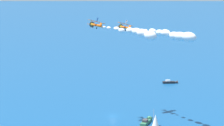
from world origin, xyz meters
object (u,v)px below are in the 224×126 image
biplane_lead (96,25)px  motorboat_inshore (147,121)px  wingwalker_lead (97,19)px  motorboat_far_port (171,82)px  biplane_wingman (125,27)px  wingwalker_wingman (126,22)px

biplane_lead → motorboat_inshore: bearing=-7.6°
wingwalker_lead → motorboat_far_port: bearing=66.0°
biplane_lead → biplane_wingman: (9.98, 11.27, -2.00)m
motorboat_far_port → motorboat_inshore: bearing=-97.7°
wingwalker_lead → biplane_wingman: wingwalker_lead is taller
motorboat_inshore → biplane_lead: 41.89m
biplane_lead → biplane_wingman: 15.19m
motorboat_far_port → wingwalker_wingman: wingwalker_wingman is taller
wingwalker_lead → wingwalker_wingman: size_ratio=1.00×
biplane_lead → wingwalker_lead: (0.44, 0.40, 2.11)m
biplane_lead → wingwalker_wingman: size_ratio=3.78×
motorboat_far_port → biplane_lead: 79.83m
biplane_wingman → wingwalker_lead: bearing=-131.3°
wingwalker_lead → biplane_wingman: size_ratio=0.26×
motorboat_far_port → biplane_wingman: (-19.01, -53.35, 34.83)m
motorboat_inshore → wingwalker_wingman: bearing=123.5°
motorboat_far_port → wingwalker_lead: 80.35m
motorboat_inshore → biplane_wingman: biplane_wingman is taller
motorboat_inshore → biplane_wingman: 38.74m
motorboat_far_port → wingwalker_lead: bearing=-114.0°
biplane_lead → motorboat_far_port: bearing=65.8°
wingwalker_lead → biplane_wingman: bearing=48.7°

